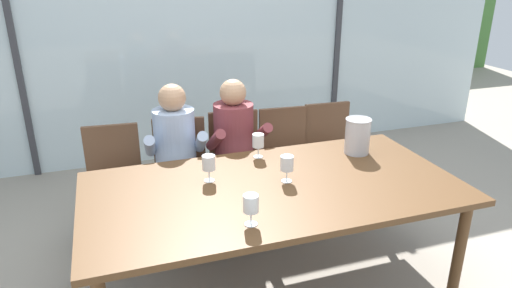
# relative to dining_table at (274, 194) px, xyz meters

# --- Properties ---
(ground) EXTENTS (14.00, 14.00, 0.00)m
(ground) POSITION_rel_dining_table_xyz_m (0.00, 1.00, -0.68)
(ground) COLOR #9E9384
(window_glass_panel) EXTENTS (7.55, 0.03, 2.60)m
(window_glass_panel) POSITION_rel_dining_table_xyz_m (0.00, 2.45, 0.62)
(window_glass_panel) COLOR silver
(window_glass_panel) RESTS_ON ground
(window_mullion_left) EXTENTS (0.06, 0.06, 2.60)m
(window_mullion_left) POSITION_rel_dining_table_xyz_m (-1.70, 2.43, 0.62)
(window_mullion_left) COLOR #38383D
(window_mullion_left) RESTS_ON ground
(window_mullion_right) EXTENTS (0.06, 0.06, 2.60)m
(window_mullion_right) POSITION_rel_dining_table_xyz_m (1.70, 2.43, 0.62)
(window_mullion_right) COLOR #38383D
(window_mullion_right) RESTS_ON ground
(hillside_vineyard) EXTENTS (13.55, 2.40, 1.55)m
(hillside_vineyard) POSITION_rel_dining_table_xyz_m (0.00, 6.44, 0.09)
(hillside_vineyard) COLOR #477A38
(hillside_vineyard) RESTS_ON ground
(dining_table) EXTENTS (2.35, 1.19, 0.74)m
(dining_table) POSITION_rel_dining_table_xyz_m (0.00, 0.00, 0.00)
(dining_table) COLOR brown
(dining_table) RESTS_ON ground
(chair_near_curtain) EXTENTS (0.47, 0.47, 0.89)m
(chair_near_curtain) POSITION_rel_dining_table_xyz_m (-0.94, 0.99, -0.16)
(chair_near_curtain) COLOR brown
(chair_near_curtain) RESTS_ON ground
(chair_left_of_center) EXTENTS (0.50, 0.50, 0.89)m
(chair_left_of_center) POSITION_rel_dining_table_xyz_m (-0.43, 0.99, -0.16)
(chair_left_of_center) COLOR brown
(chair_left_of_center) RESTS_ON ground
(chair_center) EXTENTS (0.48, 0.48, 0.89)m
(chair_center) POSITION_rel_dining_table_xyz_m (0.05, 1.03, -0.16)
(chair_center) COLOR brown
(chair_center) RESTS_ON ground
(chair_right_of_center) EXTENTS (0.47, 0.47, 0.89)m
(chair_right_of_center) POSITION_rel_dining_table_xyz_m (0.49, 0.99, -0.16)
(chair_right_of_center) COLOR brown
(chair_right_of_center) RESTS_ON ground
(chair_near_window_right) EXTENTS (0.46, 0.46, 0.89)m
(chair_near_window_right) POSITION_rel_dining_table_xyz_m (0.92, 1.00, -0.16)
(chair_near_window_right) COLOR brown
(chair_near_window_right) RESTS_ON ground
(person_pale_blue_shirt) EXTENTS (0.49, 0.63, 1.21)m
(person_pale_blue_shirt) POSITION_rel_dining_table_xyz_m (-0.47, 0.87, 0.01)
(person_pale_blue_shirt) COLOR #9EB2D1
(person_pale_blue_shirt) RESTS_ON ground
(person_maroon_top) EXTENTS (0.48, 0.62, 1.21)m
(person_maroon_top) POSITION_rel_dining_table_xyz_m (0.01, 0.87, 0.01)
(person_maroon_top) COLOR brown
(person_maroon_top) RESTS_ON ground
(ice_bucket_primary) EXTENTS (0.19, 0.19, 0.26)m
(ice_bucket_primary) POSITION_rel_dining_table_xyz_m (0.77, 0.31, 0.19)
(ice_bucket_primary) COLOR #B7B7BC
(ice_bucket_primary) RESTS_ON dining_table
(wine_glass_by_left_taster) EXTENTS (0.08, 0.08, 0.17)m
(wine_glass_by_left_taster) POSITION_rel_dining_table_xyz_m (-0.37, 0.20, 0.18)
(wine_glass_by_left_taster) COLOR silver
(wine_glass_by_left_taster) RESTS_ON dining_table
(wine_glass_near_bucket) EXTENTS (0.08, 0.08, 0.17)m
(wine_glass_near_bucket) POSITION_rel_dining_table_xyz_m (0.10, 0.03, 0.18)
(wine_glass_near_bucket) COLOR silver
(wine_glass_near_bucket) RESTS_ON dining_table
(wine_glass_center_pour) EXTENTS (0.08, 0.08, 0.17)m
(wine_glass_center_pour) POSITION_rel_dining_table_xyz_m (-0.28, -0.40, 0.18)
(wine_glass_center_pour) COLOR silver
(wine_glass_center_pour) RESTS_ON dining_table
(wine_glass_by_right_taster) EXTENTS (0.08, 0.08, 0.17)m
(wine_glass_by_right_taster) POSITION_rel_dining_table_xyz_m (0.06, 0.47, 0.18)
(wine_glass_by_right_taster) COLOR silver
(wine_glass_by_right_taster) RESTS_ON dining_table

